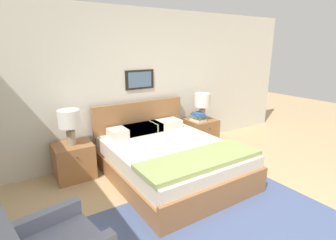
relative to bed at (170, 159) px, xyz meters
The scene contains 13 objects.
ground_plane 1.59m from the bed, 92.32° to the right, with size 16.00×16.00×0.00m, color tan.
wall_back 1.51m from the bed, 93.22° to the left, with size 7.57×0.09×2.60m.
area_rug_main 1.29m from the bed, 96.31° to the right, with size 2.74×1.88×0.01m.
bed is the anchor object (origin of this frame).
nightstand_near_window 1.49m from the bed, 148.19° to the left, with size 0.56×0.53×0.54m.
nightstand_by_door 1.49m from the bed, 31.75° to the left, with size 0.56×0.53×0.54m.
table_lamp_near_window 1.60m from the bed, 149.28° to the left, with size 0.31×0.31×0.54m.
table_lamp_by_door 1.59m from the bed, 31.08° to the left, with size 0.31×0.31×0.54m.
book_thick_bottom 1.38m from the bed, 32.70° to the left, with size 0.24×0.27×0.04m.
book_hardcover_middle 1.39m from the bed, 32.70° to the left, with size 0.18×0.22×0.03m.
book_novel_upper 1.40m from the bed, 32.70° to the left, with size 0.22×0.27×0.04m.
book_slim_near_top 1.41m from the bed, 32.70° to the left, with size 0.21×0.30×0.04m.
book_paperback_top 1.41m from the bed, 32.70° to the left, with size 0.17×0.26×0.03m.
Camera 1 is at (-1.99, -1.53, 1.97)m, focal length 28.00 mm.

